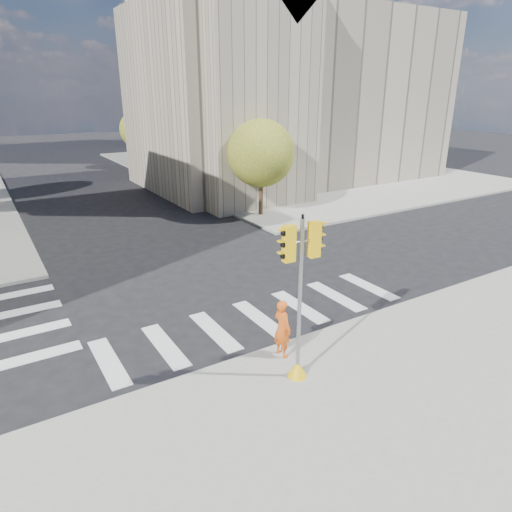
% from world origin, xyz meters
% --- Properties ---
extents(ground, '(160.00, 160.00, 0.00)m').
position_xyz_m(ground, '(0.00, 0.00, 0.00)').
color(ground, black).
rests_on(ground, ground).
extents(sidewalk_near, '(30.00, 14.00, 0.15)m').
position_xyz_m(sidewalk_near, '(0.00, -11.00, 0.07)').
color(sidewalk_near, gray).
rests_on(sidewalk_near, ground).
extents(sidewalk_far_right, '(28.00, 40.00, 0.15)m').
position_xyz_m(sidewalk_far_right, '(20.00, 26.00, 0.07)').
color(sidewalk_far_right, gray).
rests_on(sidewalk_far_right, ground).
extents(civic_building, '(26.00, 16.00, 19.39)m').
position_xyz_m(civic_building, '(15.59, 19.12, 7.26)').
color(civic_building, '#9F947E').
rests_on(civic_building, ground).
extents(office_tower, '(20.00, 18.00, 30.00)m').
position_xyz_m(office_tower, '(22.00, 42.00, 15.00)').
color(office_tower, '#9EA0A3').
rests_on(office_tower, ground).
extents(tree_re_near, '(4.20, 4.20, 6.16)m').
position_xyz_m(tree_re_near, '(7.50, 10.00, 4.05)').
color(tree_re_near, '#382616').
rests_on(tree_re_near, ground).
extents(tree_re_mid, '(4.60, 4.60, 6.66)m').
position_xyz_m(tree_re_mid, '(7.50, 22.00, 4.35)').
color(tree_re_mid, '#382616').
rests_on(tree_re_mid, ground).
extents(tree_re_far, '(4.00, 4.00, 5.88)m').
position_xyz_m(tree_re_far, '(7.50, 34.00, 3.87)').
color(tree_re_far, '#382616').
rests_on(tree_re_far, ground).
extents(lamp_near, '(0.35, 0.18, 8.11)m').
position_xyz_m(lamp_near, '(8.00, 14.00, 4.58)').
color(lamp_near, black).
rests_on(lamp_near, sidewalk_far_right).
extents(lamp_far, '(0.35, 0.18, 8.11)m').
position_xyz_m(lamp_far, '(8.00, 28.00, 4.58)').
color(lamp_far, black).
rests_on(lamp_far, sidewalk_far_right).
extents(traffic_signal, '(1.07, 0.56, 4.72)m').
position_xyz_m(traffic_signal, '(-1.18, -5.74, 2.16)').
color(traffic_signal, '#EBB80C').
rests_on(traffic_signal, sidewalk_near).
extents(photographer, '(0.51, 0.71, 1.82)m').
position_xyz_m(photographer, '(-0.92, -4.60, 1.06)').
color(photographer, '#D45314').
rests_on(photographer, sidewalk_near).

